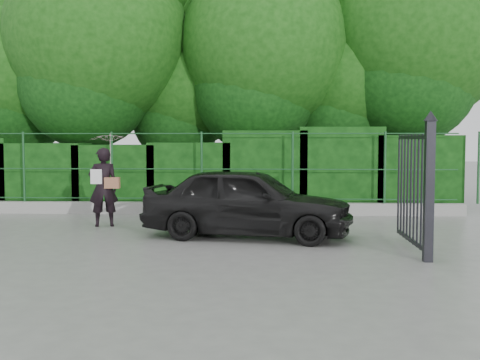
{
  "coord_description": "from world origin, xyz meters",
  "views": [
    {
      "loc": [
        2.12,
        -10.65,
        1.94
      ],
      "look_at": [
        1.53,
        1.3,
        1.1
      ],
      "focal_mm": 45.0,
      "sensor_mm": 36.0,
      "label": 1
    }
  ],
  "objects": [
    {
      "name": "hedge",
      "position": [
        0.21,
        5.5,
        0.98
      ],
      "size": [
        14.2,
        1.2,
        2.23
      ],
      "color": "black",
      "rests_on": "ground"
    },
    {
      "name": "woman",
      "position": [
        -1.43,
        2.33,
        1.3
      ],
      "size": [
        0.93,
        0.86,
        2.04
      ],
      "color": "black",
      "rests_on": "ground"
    },
    {
      "name": "fence",
      "position": [
        0.22,
        4.5,
        1.2
      ],
      "size": [
        14.13,
        0.06,
        1.8
      ],
      "color": "#1B4C25",
      "rests_on": "kerb"
    },
    {
      "name": "trees",
      "position": [
        1.14,
        7.74,
        4.62
      ],
      "size": [
        17.1,
        6.15,
        8.08
      ],
      "color": "black",
      "rests_on": "ground"
    },
    {
      "name": "kerb",
      "position": [
        0.0,
        4.5,
        0.15
      ],
      "size": [
        14.0,
        0.25,
        0.3
      ],
      "primitive_type": "cube",
      "color": "#9E9E99",
      "rests_on": "ground"
    },
    {
      "name": "ground",
      "position": [
        0.0,
        0.0,
        0.0
      ],
      "size": [
        80.0,
        80.0,
        0.0
      ],
      "primitive_type": "plane",
      "color": "gray"
    },
    {
      "name": "car",
      "position": [
        1.7,
        1.0,
        0.69
      ],
      "size": [
        4.3,
        2.4,
        1.38
      ],
      "primitive_type": "imported",
      "rotation": [
        0.0,
        0.0,
        1.37
      ],
      "color": "black",
      "rests_on": "ground"
    },
    {
      "name": "gate",
      "position": [
        4.6,
        -0.72,
        1.19
      ],
      "size": [
        0.22,
        2.33,
        2.36
      ],
      "color": "black",
      "rests_on": "ground"
    }
  ]
}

